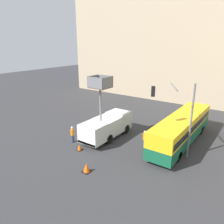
{
  "coord_description": "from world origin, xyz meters",
  "views": [
    {
      "loc": [
        13.43,
        -17.94,
        10.28
      ],
      "look_at": [
        -0.09,
        0.88,
        2.79
      ],
      "focal_mm": 35.0,
      "sensor_mm": 36.0,
      "label": 1
    }
  ],
  "objects_px": {
    "utility_truck": "(107,125)",
    "city_bus": "(182,127)",
    "traffic_cone_mid_road": "(79,147)",
    "traffic_cone_near_truck": "(87,168)",
    "traffic_light_pole": "(179,109)",
    "road_worker_directing": "(145,139)",
    "road_worker_near_truck": "(72,134)"
  },
  "relations": [
    {
      "from": "utility_truck",
      "to": "city_bus",
      "type": "xyz_separation_m",
      "value": [
        7.12,
        3.56,
        0.22
      ]
    },
    {
      "from": "city_bus",
      "to": "traffic_cone_mid_road",
      "type": "distance_m",
      "value": 10.74
    },
    {
      "from": "traffic_cone_near_truck",
      "to": "traffic_cone_mid_road",
      "type": "distance_m",
      "value": 3.94
    },
    {
      "from": "city_bus",
      "to": "traffic_light_pole",
      "type": "bearing_deg",
      "value": -179.86
    },
    {
      "from": "road_worker_directing",
      "to": "traffic_light_pole",
      "type": "bearing_deg",
      "value": 9.86
    },
    {
      "from": "utility_truck",
      "to": "traffic_light_pole",
      "type": "height_order",
      "value": "utility_truck"
    },
    {
      "from": "road_worker_near_truck",
      "to": "road_worker_directing",
      "type": "distance_m",
      "value": 7.59
    },
    {
      "from": "road_worker_near_truck",
      "to": "road_worker_directing",
      "type": "relative_size",
      "value": 1.02
    },
    {
      "from": "utility_truck",
      "to": "traffic_light_pole",
      "type": "distance_m",
      "value": 8.24
    },
    {
      "from": "utility_truck",
      "to": "city_bus",
      "type": "height_order",
      "value": "utility_truck"
    },
    {
      "from": "utility_truck",
      "to": "city_bus",
      "type": "relative_size",
      "value": 0.58
    },
    {
      "from": "traffic_cone_near_truck",
      "to": "traffic_cone_mid_road",
      "type": "relative_size",
      "value": 1.3
    },
    {
      "from": "traffic_light_pole",
      "to": "road_worker_near_truck",
      "type": "bearing_deg",
      "value": -161.25
    },
    {
      "from": "utility_truck",
      "to": "road_worker_directing",
      "type": "bearing_deg",
      "value": 6.58
    },
    {
      "from": "utility_truck",
      "to": "road_worker_directing",
      "type": "relative_size",
      "value": 4.0
    },
    {
      "from": "traffic_light_pole",
      "to": "traffic_cone_near_truck",
      "type": "relative_size",
      "value": 8.72
    },
    {
      "from": "road_worker_near_truck",
      "to": "traffic_cone_mid_road",
      "type": "distance_m",
      "value": 2.14
    },
    {
      "from": "road_worker_directing",
      "to": "traffic_cone_near_truck",
      "type": "bearing_deg",
      "value": -92.06
    },
    {
      "from": "traffic_light_pole",
      "to": "road_worker_directing",
      "type": "height_order",
      "value": "traffic_light_pole"
    },
    {
      "from": "traffic_cone_mid_road",
      "to": "traffic_light_pole",
      "type": "bearing_deg",
      "value": 27.87
    },
    {
      "from": "city_bus",
      "to": "road_worker_directing",
      "type": "distance_m",
      "value": 4.17
    },
    {
      "from": "traffic_light_pole",
      "to": "traffic_cone_near_truck",
      "type": "xyz_separation_m",
      "value": [
        -4.97,
        -6.69,
        -4.27
      ]
    },
    {
      "from": "road_worker_near_truck",
      "to": "traffic_cone_near_truck",
      "type": "height_order",
      "value": "road_worker_near_truck"
    },
    {
      "from": "utility_truck",
      "to": "city_bus",
      "type": "bearing_deg",
      "value": 26.53
    },
    {
      "from": "traffic_cone_mid_road",
      "to": "utility_truck",
      "type": "bearing_deg",
      "value": 83.26
    },
    {
      "from": "city_bus",
      "to": "traffic_cone_mid_road",
      "type": "height_order",
      "value": "city_bus"
    },
    {
      "from": "road_worker_directing",
      "to": "utility_truck",
      "type": "bearing_deg",
      "value": -161.0
    },
    {
      "from": "road_worker_near_truck",
      "to": "road_worker_directing",
      "type": "height_order",
      "value": "road_worker_near_truck"
    },
    {
      "from": "city_bus",
      "to": "road_worker_directing",
      "type": "relative_size",
      "value": 6.92
    },
    {
      "from": "traffic_cone_near_truck",
      "to": "traffic_cone_mid_road",
      "type": "height_order",
      "value": "traffic_cone_near_truck"
    },
    {
      "from": "utility_truck",
      "to": "road_worker_near_truck",
      "type": "relative_size",
      "value": 3.92
    },
    {
      "from": "city_bus",
      "to": "traffic_cone_near_truck",
      "type": "distance_m",
      "value": 10.93
    }
  ]
}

